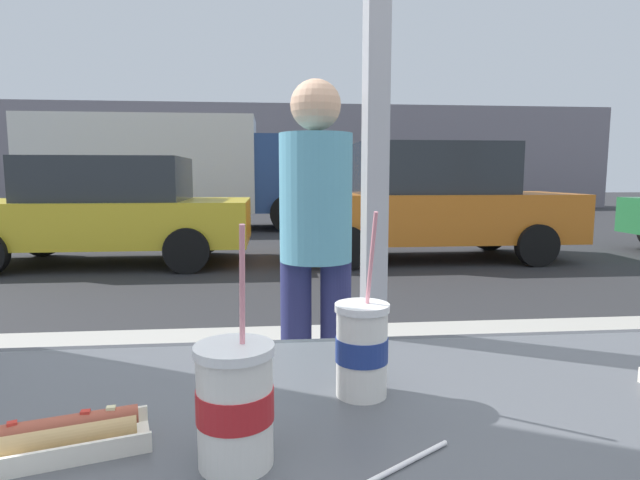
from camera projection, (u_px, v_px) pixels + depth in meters
ground_plane at (285, 253)px, 9.19m from camera, size 60.00×60.00×0.00m
sidewalk_strip at (317, 411)px, 2.86m from camera, size 16.00×2.80×0.15m
building_facade_far at (276, 157)px, 21.12m from camera, size 28.00×1.20×4.19m
soda_cup_left at (362, 348)px, 0.87m from camera, size 0.09×0.09×0.32m
soda_cup_right at (235, 403)px, 0.66m from camera, size 0.10×0.10×0.32m
hotdog_tray_near at (58, 437)px, 0.70m from camera, size 0.25×0.16×0.05m
loose_straw at (399, 467)px, 0.66m from camera, size 0.16×0.11×0.01m
parked_car_yellow at (107, 210)px, 7.93m from camera, size 4.34×2.02×1.64m
parked_car_orange at (427, 202)px, 8.40m from camera, size 4.66×1.91×1.87m
box_truck at (177, 168)px, 13.08m from camera, size 7.23×2.44×2.79m
pedestrian at (316, 240)px, 2.30m from camera, size 0.32×0.32×1.63m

